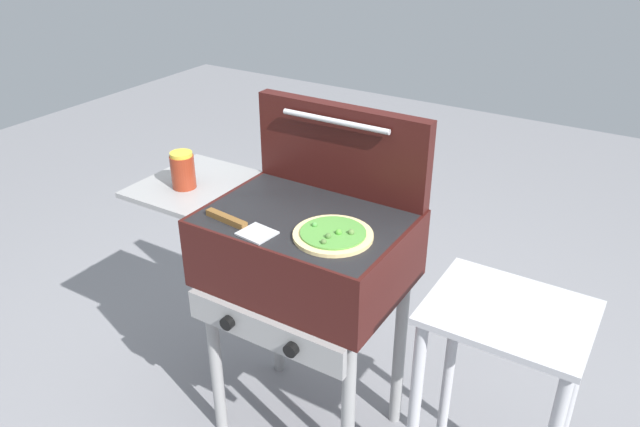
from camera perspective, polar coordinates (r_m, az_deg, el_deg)
ground_plane at (r=2.48m, az=-1.04°, el=-18.87°), size 8.00×8.00×0.00m
grill at (r=2.00m, az=-1.63°, el=-3.76°), size 0.96×0.53×0.90m
grill_lid_open at (r=2.03m, az=1.98°, el=6.05°), size 0.63×0.08×0.30m
pizza_veggie at (r=1.80m, az=1.22°, el=-1.97°), size 0.24×0.24×0.03m
sauce_jar at (r=2.14m, az=-12.66°, el=3.96°), size 0.08×0.08×0.13m
spatula at (r=1.87m, az=-7.58°, el=-1.03°), size 0.26×0.10×0.02m
prep_table at (r=1.91m, az=16.30°, el=-14.15°), size 0.44×0.36×0.79m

